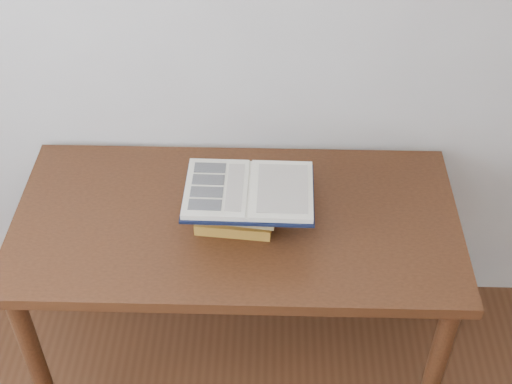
{
  "coord_description": "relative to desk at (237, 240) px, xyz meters",
  "views": [
    {
      "loc": [
        0.1,
        -0.18,
        2.25
      ],
      "look_at": [
        0.06,
        1.29,
        0.92
      ],
      "focal_mm": 50.0,
      "sensor_mm": 36.0,
      "label": 1
    }
  ],
  "objects": [
    {
      "name": "desk",
      "position": [
        0.0,
        0.0,
        0.0
      ],
      "size": [
        1.36,
        0.68,
        0.73
      ],
      "color": "#492512",
      "rests_on": "ground"
    },
    {
      "name": "book_stack",
      "position": [
        0.0,
        -0.01,
        0.16
      ],
      "size": [
        0.26,
        0.21,
        0.13
      ],
      "color": "#B47029",
      "rests_on": "desk"
    },
    {
      "name": "open_book",
      "position": [
        0.04,
        -0.04,
        0.24
      ],
      "size": [
        0.38,
        0.27,
        0.03
      ],
      "rotation": [
        0.0,
        0.0,
        -0.02
      ],
      "color": "black",
      "rests_on": "book_stack"
    }
  ]
}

